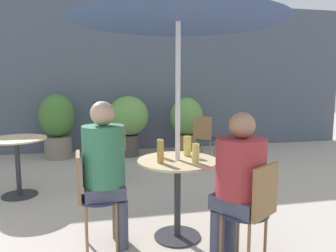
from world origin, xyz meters
name	(u,v)px	position (x,y,z in m)	size (l,w,h in m)	color
ground_plane	(166,251)	(0.00, 0.00, 0.00)	(20.00, 20.00, 0.00)	#B2A899
storefront_wall	(123,77)	(0.00, 4.22, 1.50)	(10.00, 0.06, 3.00)	#4C5666
cafe_table_near	(178,181)	(0.16, 0.23, 0.54)	(0.72, 0.72, 0.73)	#2D2D33
cafe_table_far	(17,154)	(-1.51, 1.71, 0.53)	(0.71, 0.71, 0.73)	#2D2D33
bistro_chair_0	(90,191)	(-0.61, 0.19, 0.51)	(0.38, 0.37, 0.84)	#232847
bistro_chair_1	(254,206)	(0.58, -0.42, 0.51)	(0.42, 0.43, 0.84)	#232847
bistro_chair_2	(112,147)	(-0.34, 2.03, 0.51)	(0.42, 0.43, 0.84)	#232847
bistro_chair_3	(204,135)	(1.24, 2.68, 0.51)	(0.43, 0.43, 0.84)	#232847
seated_person_0	(106,163)	(-0.47, 0.19, 0.74)	(0.36, 0.35, 1.26)	#42475B
seated_person_1	(238,177)	(0.50, -0.30, 0.70)	(0.46, 0.48, 1.20)	#42475B
beer_glass_0	(160,152)	(-0.01, 0.15, 0.83)	(0.06, 0.06, 0.19)	#B28433
beer_glass_1	(196,153)	(0.28, 0.09, 0.81)	(0.06, 0.06, 0.17)	#DBC65B
beer_glass_2	(187,146)	(0.29, 0.37, 0.82)	(0.07, 0.07, 0.19)	#DBC65B
beer_glass_3	(160,148)	(0.03, 0.36, 0.81)	(0.06, 0.06, 0.17)	#DBC65B
potted_plant_0	(57,123)	(-1.25, 3.72, 0.65)	(0.64, 0.64, 1.19)	slate
potted_plant_1	(128,119)	(0.05, 3.62, 0.71)	(0.76, 0.76, 1.14)	#47423D
potted_plant_2	(186,121)	(1.18, 3.61, 0.64)	(0.64, 0.64, 1.10)	#93664C
umbrella	(178,5)	(0.16, 0.23, 2.06)	(1.84, 1.84, 2.20)	silver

